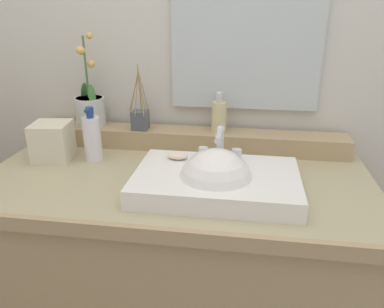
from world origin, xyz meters
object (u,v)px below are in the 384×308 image
Objects in this scene: potted_plant at (90,108)px; tissue_box at (53,141)px; soap_dispenser at (219,116)px; reed_diffuser at (140,119)px; soap_bar at (178,156)px; sink_basin at (216,183)px; lotion_bottle at (92,138)px.

potted_plant reaches higher than tissue_box.
reed_diffuser is at bearing -177.40° from soap_dispenser.
soap_bar is at bearing -33.23° from potted_plant.
lotion_bottle reaches higher than sink_basin.
tissue_box is at bearing 164.23° from sink_basin.
soap_dispenser is 1.13× the size of tissue_box.
potted_plant is (-0.40, 0.27, 0.08)m from soap_bar.
tissue_box is at bearing -174.45° from lotion_bottle.
sink_basin is at bearing -46.40° from reed_diffuser.
sink_basin is at bearing -33.84° from potted_plant.
potted_plant reaches higher than lotion_bottle.
reed_diffuser is at bearing -3.91° from potted_plant.
reed_diffuser is 0.34m from tissue_box.
tissue_box is (-0.07, -0.19, -0.08)m from potted_plant.
soap_dispenser is at bearing 17.76° from tissue_box.
lotion_bottle is 1.45× the size of tissue_box.
reed_diffuser is 0.21m from lotion_bottle.
soap_bar is at bearing -9.01° from tissue_box.
potted_plant reaches higher than sink_basin.
reed_diffuser is at bearing 50.08° from lotion_bottle.
soap_bar is 0.28× the size of reed_diffuser.
sink_basin is 7.10× the size of soap_bar.
reed_diffuser is 1.28× the size of lotion_bottle.
soap_bar is at bearing -15.29° from lotion_bottle.
sink_basin is 3.61× the size of tissue_box.
sink_basin is 0.66m from potted_plant.
soap_bar is 0.45× the size of soap_dispenser.
soap_bar is at bearing -112.94° from soap_dispenser.
sink_basin is 1.96× the size of reed_diffuser.
tissue_box is (-0.15, -0.01, -0.02)m from lotion_bottle.
tissue_box is (-0.28, -0.18, -0.05)m from reed_diffuser.
soap_dispenser is at bearing 2.60° from reed_diffuser.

